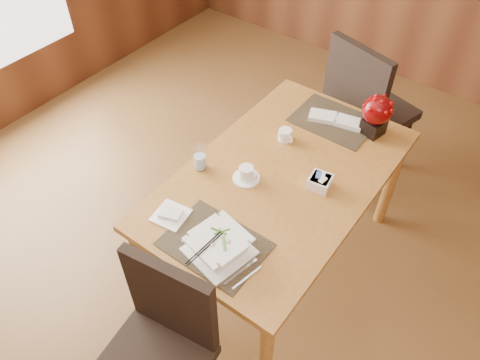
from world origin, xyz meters
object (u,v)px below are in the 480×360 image
Objects in this scene: creamer_jug at (285,135)px; sugar_caddy at (320,182)px; dining_table at (280,188)px; berry_decor at (377,113)px; soup_setting at (219,246)px; coffee_cup at (246,174)px; far_chair at (364,104)px; water_glass at (200,157)px; near_chair at (160,342)px; bread_plate at (171,215)px.

creamer_jug reaches higher than sugar_caddy.
dining_table is 6.15× the size of berry_decor.
berry_decor is (0.03, 0.54, 0.11)m from sugar_caddy.
creamer_jug is (-0.18, 0.81, -0.02)m from soup_setting.
far_chair reaches higher than coffee_cup.
far_chair is (-0.20, 0.97, -0.19)m from sugar_caddy.
berry_decor is (0.18, 1.16, 0.09)m from soup_setting.
berry_decor reaches higher than dining_table.
dining_table is at bearing 106.18° from far_chair.
soup_setting is 0.28× the size of far_chair.
coffee_cup is at bearing 17.59° from water_glass.
near_chair is (-0.17, -1.02, -0.24)m from sugar_caddy.
far_chair is (-0.04, 1.59, -0.21)m from soup_setting.
water_glass is at bearing -150.71° from dining_table.
near_chair reaches higher than bread_plate.
soup_setting is at bearing 107.67° from far_chair.
far_chair is at bearing 90.12° from dining_table.
far_chair is at bearing 117.72° from berry_decor.
berry_decor is at bearing 63.66° from coffee_cup.
berry_decor is at bearing 68.99° from dining_table.
far_chair reaches higher than bread_plate.
berry_decor is at bearing 133.78° from far_chair.
water_glass reaches higher than soup_setting.
sugar_caddy is 0.10× the size of far_chair.
berry_decor is at bearing 74.60° from near_chair.
creamer_jug is at bearing -136.60° from berry_decor.
dining_table is 10.61× the size of coffee_cup.
creamer_jug is at bearing 149.43° from sugar_caddy.
coffee_cup is 1.48× the size of creamer_jug.
soup_setting is 1.95× the size of bread_plate.
berry_decor is at bearing 53.13° from water_glass.
near_chair reaches higher than coffee_cup.
near_chair is at bearing -80.54° from soup_setting.
creamer_jug is at bearing 80.37° from bread_plate.
water_glass reaches higher than dining_table.
dining_table is 0.24m from sugar_caddy.
creamer_jug is 0.51m from berry_decor.
dining_table is 0.59m from soup_setting.
bread_plate is at bearing -73.59° from water_glass.
creamer_jug is 0.39× the size of berry_decor.
creamer_jug reaches higher than dining_table.
near_chair reaches higher than water_glass.
coffee_cup is 0.37m from sugar_caddy.
dining_table is 0.67m from berry_decor.
water_glass is 1.65× the size of creamer_jug.
creamer_jug is 0.81m from far_chair.
near_chair is 0.91× the size of far_chair.
near_chair is at bearing -88.30° from dining_table.
bread_plate is (-0.27, -0.54, 0.10)m from dining_table.
dining_table is 0.31m from creamer_jug.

